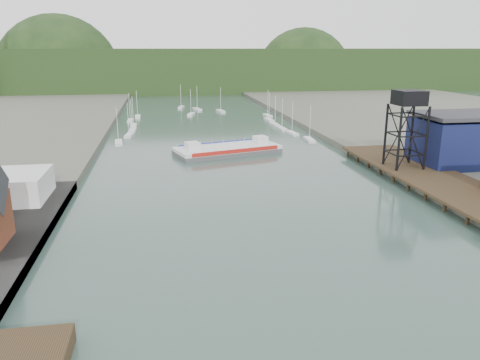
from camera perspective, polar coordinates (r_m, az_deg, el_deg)
name	(u,v)px	position (r m, az deg, el deg)	size (l,w,h in m)	color
east_pier	(447,184)	(95.60, 23.91, -0.46)	(14.00, 70.00, 2.45)	black
lift_tower	(409,103)	(102.97, 19.90, 8.86)	(6.50, 6.50, 16.00)	black
blue_shed	(464,140)	(113.81, 25.63, 4.45)	(20.50, 14.50, 11.30)	#0D173C
marina_sailboats	(204,122)	(172.41, -4.42, 7.05)	(57.71, 92.65, 0.90)	silver
distant_hills	(176,72)	(333.20, -7.83, 12.90)	(500.00, 120.00, 80.00)	black
chain_ferry	(228,149)	(121.34, -1.53, 3.75)	(28.64, 17.74, 3.85)	#4B4B4D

